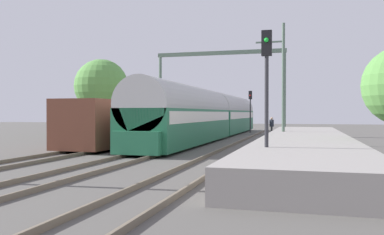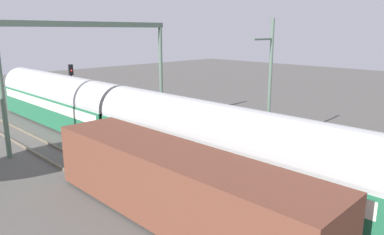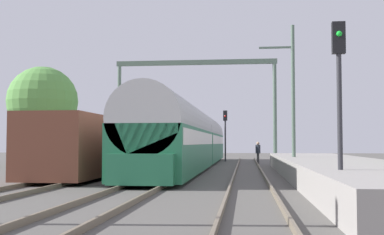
# 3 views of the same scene
# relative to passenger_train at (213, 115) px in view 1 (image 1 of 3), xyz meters

# --- Properties ---
(ground) EXTENTS (120.00, 120.00, 0.00)m
(ground) POSITION_rel_passenger_train_xyz_m (0.00, -13.17, -1.97)
(ground) COLOR #55524E
(track_far_west) EXTENTS (1.51, 60.00, 0.16)m
(track_far_west) POSITION_rel_passenger_train_xyz_m (-3.85, -13.17, -1.89)
(track_far_west) COLOR #6F6250
(track_far_west) RESTS_ON ground
(track_west) EXTENTS (1.52, 60.00, 0.16)m
(track_west) POSITION_rel_passenger_train_xyz_m (0.00, -13.17, -1.89)
(track_west) COLOR #6F6250
(track_west) RESTS_ON ground
(track_east) EXTENTS (1.51, 60.00, 0.16)m
(track_east) POSITION_rel_passenger_train_xyz_m (3.85, -13.17, -1.89)
(track_east) COLOR #6F6250
(track_east) RESTS_ON ground
(platform) EXTENTS (4.40, 28.00, 0.90)m
(platform) POSITION_rel_passenger_train_xyz_m (7.67, -11.17, -1.52)
(platform) COLOR gray
(platform) RESTS_ON ground
(passenger_train) EXTENTS (2.93, 32.85, 3.82)m
(passenger_train) POSITION_rel_passenger_train_xyz_m (0.00, 0.00, 0.00)
(passenger_train) COLOR #236B47
(passenger_train) RESTS_ON ground
(freight_car) EXTENTS (2.80, 13.00, 2.70)m
(freight_car) POSITION_rel_passenger_train_xyz_m (-3.85, -9.29, -0.50)
(freight_car) COLOR brown
(freight_car) RESTS_ON ground
(person_crossing) EXTENTS (0.38, 0.46, 1.73)m
(person_crossing) POSITION_rel_passenger_train_xyz_m (4.63, 4.40, -0.94)
(person_crossing) COLOR #383838
(person_crossing) RESTS_ON ground
(railway_signal_near) EXTENTS (0.36, 0.30, 5.04)m
(railway_signal_near) POSITION_rel_passenger_train_xyz_m (6.30, -19.38, 1.26)
(railway_signal_near) COLOR #2D2D33
(railway_signal_near) RESTS_ON ground
(railway_signal_far) EXTENTS (0.36, 0.30, 4.51)m
(railway_signal_far) POSITION_rel_passenger_train_xyz_m (1.92, 10.07, 0.94)
(railway_signal_far) COLOR #2D2D33
(railway_signal_far) RESTS_ON ground
(catenary_gantry) EXTENTS (12.10, 0.28, 7.86)m
(catenary_gantry) POSITION_rel_passenger_train_xyz_m (0.00, 3.00, 3.63)
(catenary_gantry) COLOR #556C5C
(catenary_gantry) RESTS_ON ground
(catenary_pole_east_mid) EXTENTS (1.90, 0.20, 8.00)m
(catenary_pole_east_mid) POSITION_rel_passenger_train_xyz_m (6.20, -6.75, 2.18)
(catenary_pole_east_mid) COLOR #556C5C
(catenary_pole_east_mid) RESTS_ON ground
(tree_west_background) EXTENTS (5.07, 5.07, 7.21)m
(tree_west_background) POSITION_rel_passenger_train_xyz_m (-10.99, 0.85, 2.69)
(tree_west_background) COLOR #4C3826
(tree_west_background) RESTS_ON ground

